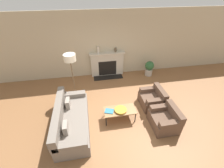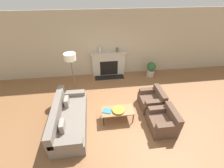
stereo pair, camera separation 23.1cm
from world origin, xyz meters
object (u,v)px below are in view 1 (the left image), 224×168
Objects in this scene: bowl at (121,110)px; floor_lamp at (70,62)px; fireplace at (107,64)px; armchair_far at (153,99)px; book at (109,111)px; couch at (71,120)px; potted_plant at (149,68)px; coffee_table at (120,111)px; mantel_vase_center_left at (115,50)px; armchair_near at (165,119)px; mantel_vase_left at (98,50)px.

bowl is 2.34m from floor_lamp.
fireplace reaches higher than armchair_far.
couch is at bearing -157.95° from book.
couch is at bearing -143.94° from potted_plant.
coffee_table is 3.22m from potted_plant.
book is 1.69× the size of mantel_vase_center_left.
fireplace is 1.90× the size of armchair_far.
mantel_vase_center_left is at bearing 81.67° from coffee_table.
coffee_table is at bearing -70.93° from armchair_far.
armchair_far is at bearing 180.00° from armchair_near.
potted_plant is (1.96, -0.37, -0.17)m from fireplace.
floor_lamp is (-1.46, 1.48, 1.07)m from bowl.
fireplace is 3.35m from couch.
mantel_vase_center_left reaches higher than potted_plant.
bowl is 2.05× the size of mantel_vase_center_left.
armchair_far is at bearing -108.17° from potted_plant.
armchair_near is 3.68m from mantel_vase_center_left.
fireplace is 2.77m from armchair_far.
book is 0.45× the size of potted_plant.
bowl reaches higher than book.
coffee_table is at bearing -98.33° from mantel_vase_center_left.
coffee_table is 1.43× the size of potted_plant.
book is at bearing -87.70° from couch.
armchair_far reaches higher than book.
coffee_table is 0.08m from bowl.
fireplace is at bearing -152.24° from armchair_far.
coffee_table is at bearing -128.39° from potted_plant.
couch is at bearing -179.47° from bowl.
book is 3.04m from mantel_vase_left.
potted_plant reaches higher than bowl.
couch is 3.12× the size of potted_plant.
coffee_table is at bearing 117.75° from bowl.
potted_plant is (1.98, 2.56, -0.05)m from bowl.
armchair_near reaches higher than coffee_table.
coffee_table is (-0.04, -2.90, -0.19)m from fireplace.
mantel_vase_left is (1.19, 2.96, 1.01)m from couch.
fireplace is 0.73× the size of couch.
floor_lamp is (-2.76, 0.99, 1.23)m from armchair_far.
fireplace is at bearing 102.38° from book.
bowl reaches higher than coffee_table.
potted_plant is (0.68, 2.07, 0.11)m from armchair_far.
mantel_vase_left is at bearing 170.60° from potted_plant.
fireplace is 0.91× the size of floor_lamp.
armchair_far is 2.85× the size of mantel_vase_left.
fireplace reaches higher than potted_plant.
potted_plant is at bearing 66.97° from book.
mantel_vase_left is (-1.67, 2.45, 1.02)m from armchair_far.
couch reaches higher than bowl.
mantel_vase_left is 2.54m from potted_plant.
potted_plant is at bearing -13.87° from mantel_vase_center_left.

